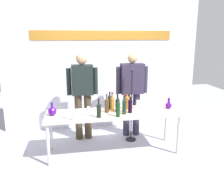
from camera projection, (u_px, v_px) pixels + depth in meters
The scene contains 23 objects.
ground_plane at pixel (113, 151), 4.03m from camera, with size 10.00×10.00×0.00m, color #ADAEBE.
back_wall at pixel (103, 60), 4.94m from camera, with size 4.27×0.11×3.00m.
display_table at pixel (114, 116), 3.88m from camera, with size 2.30×0.63×0.74m.
decanter_blue_left at pixel (52, 111), 3.71m from camera, with size 0.14×0.14×0.22m.
decanter_blue_right at pixel (169, 105), 4.06m from camera, with size 0.11×0.11×0.20m.
presenter_left at pixel (83, 91), 4.35m from camera, with size 0.60×0.22×1.71m.
presenter_right at pixel (132, 89), 4.52m from camera, with size 0.64×0.22×1.70m.
wine_bottle_0 at pixel (118, 109), 3.63m from camera, with size 0.07×0.07×0.32m.
wine_bottle_1 at pixel (130, 105), 3.82m from camera, with size 0.07×0.07×0.30m.
wine_bottle_2 at pixel (112, 103), 3.90m from camera, with size 0.06×0.06×0.33m.
wine_bottle_3 at pixel (99, 110), 3.60m from camera, with size 0.07×0.07×0.31m.
wine_bottle_4 at pixel (124, 106), 3.76m from camera, with size 0.07×0.07×0.33m.
wine_bottle_5 at pixel (117, 104), 3.91m from camera, with size 0.07×0.07×0.31m.
wine_bottle_6 at pixel (127, 102), 4.01m from camera, with size 0.08×0.08×0.30m.
wine_bottle_7 at pixel (107, 105), 3.84m from camera, with size 0.07×0.07×0.32m.
wine_bottle_8 at pixel (110, 101), 4.02m from camera, with size 0.07×0.07×0.31m.
wine_glass_left_0 at pixel (68, 113), 3.54m from camera, with size 0.07×0.07×0.15m.
wine_glass_left_1 at pixel (74, 115), 3.48m from camera, with size 0.06×0.06×0.13m.
wine_glass_left_2 at pixel (89, 110), 3.71m from camera, with size 0.06×0.06×0.15m.
wine_glass_right_0 at pixel (138, 103), 4.06m from camera, with size 0.06×0.06×0.15m.
wine_glass_right_1 at pixel (156, 105), 3.91m from camera, with size 0.07×0.07×0.14m.
wine_glass_right_2 at pixel (146, 103), 4.05m from camera, with size 0.07×0.07×0.14m.
microphone_stand at pixel (131, 117), 4.38m from camera, with size 0.20×0.20×1.43m.
Camera 1 is at (-0.66, -3.62, 2.02)m, focal length 36.15 mm.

